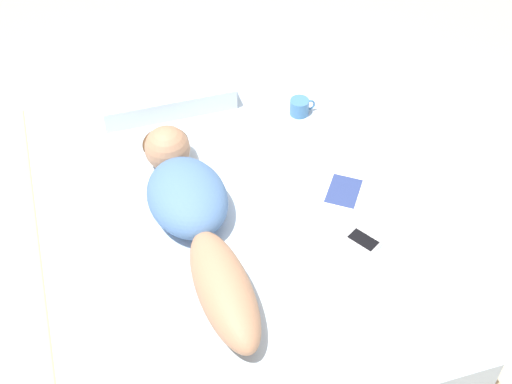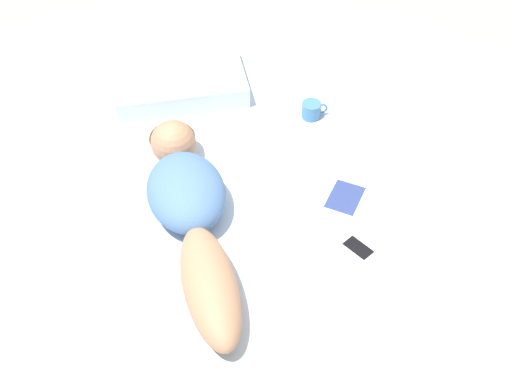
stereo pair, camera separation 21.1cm
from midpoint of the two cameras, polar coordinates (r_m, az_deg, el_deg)
name	(u,v)px [view 2 (the right image)]	position (r m, az deg, el deg)	size (l,w,h in m)	color
ground_plane	(224,263)	(3.44, -0.85, -5.76)	(12.00, 12.00, 0.00)	#B7A88E
bed	(222,233)	(3.27, -0.89, -3.40)	(1.60, 2.18, 0.44)	tan
person	(190,208)	(2.94, -3.25, -1.34)	(0.35, 1.24, 0.21)	#A37556
open_magazine	(324,191)	(3.15, 7.35, -0.02)	(0.49, 0.45, 0.01)	white
coffee_mug	(312,110)	(3.50, 6.22, 6.50)	(0.13, 0.09, 0.08)	teal
cell_phone	(358,248)	(2.96, 10.21, -4.54)	(0.14, 0.16, 0.01)	silver
pillow	(179,81)	(3.65, -4.53, 8.82)	(0.65, 0.43, 0.11)	silver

